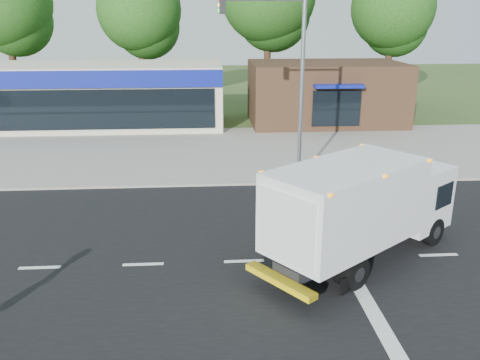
{
  "coord_description": "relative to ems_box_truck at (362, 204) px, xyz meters",
  "views": [
    {
      "loc": [
        -1.05,
        -13.65,
        7.1
      ],
      "look_at": [
        0.06,
        2.67,
        1.7
      ],
      "focal_mm": 38.0,
      "sensor_mm": 36.0,
      "label": 1
    }
  ],
  "objects": [
    {
      "name": "lane_markings",
      "position": [
        -2.09,
        -1.24,
        -1.79
      ],
      "size": [
        55.2,
        7.0,
        0.01
      ],
      "color": "silver",
      "rests_on": "road_asphalt"
    },
    {
      "name": "ems_box_truck",
      "position": [
        0.0,
        0.0,
        0.0
      ],
      "size": [
        6.96,
        6.01,
        3.14
      ],
      "rotation": [
        0.0,
        0.0,
        0.65
      ],
      "color": "black",
      "rests_on": "ground"
    },
    {
      "name": "ground",
      "position": [
        -3.44,
        0.11,
        -1.81
      ],
      "size": [
        120.0,
        120.0,
        0.0
      ],
      "primitive_type": "plane",
      "color": "#385123",
      "rests_on": "ground"
    },
    {
      "name": "background_trees",
      "position": [
        -4.29,
        28.28,
        5.57
      ],
      "size": [
        36.77,
        7.39,
        12.1
      ],
      "color": "#332114",
      "rests_on": "ground"
    },
    {
      "name": "retail_strip_mall",
      "position": [
        -12.44,
        20.04,
        0.2
      ],
      "size": [
        18.0,
        6.2,
        4.0
      ],
      "color": "beige",
      "rests_on": "ground"
    },
    {
      "name": "brown_storefront",
      "position": [
        3.56,
        20.09,
        0.19
      ],
      "size": [
        10.0,
        6.7,
        4.0
      ],
      "color": "#382316",
      "rests_on": "ground"
    },
    {
      "name": "parking_apron",
      "position": [
        -3.44,
        14.11,
        -1.8
      ],
      "size": [
        60.0,
        9.0,
        0.02
      ],
      "primitive_type": "cube",
      "color": "gray",
      "rests_on": "ground"
    },
    {
      "name": "sidewalk",
      "position": [
        -3.44,
        8.31,
        -1.75
      ],
      "size": [
        60.0,
        2.4,
        0.12
      ],
      "primitive_type": "cube",
      "color": "gray",
      "rests_on": "ground"
    },
    {
      "name": "road_asphalt",
      "position": [
        -3.44,
        0.11,
        -1.81
      ],
      "size": [
        60.0,
        14.0,
        0.02
      ],
      "primitive_type": "cube",
      "color": "black",
      "rests_on": "ground"
    },
    {
      "name": "traffic_signal_pole",
      "position": [
        -1.09,
        7.71,
        3.11
      ],
      "size": [
        3.51,
        0.25,
        8.0
      ],
      "color": "gray",
      "rests_on": "ground"
    }
  ]
}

